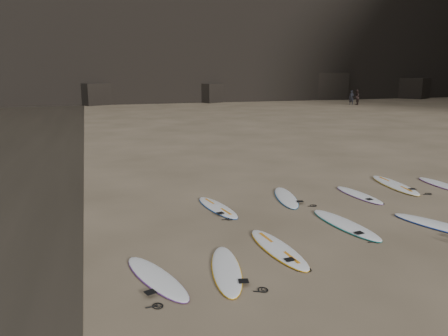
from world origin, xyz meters
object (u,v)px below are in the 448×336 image
at_px(surfboard_9, 443,185).
at_px(person_b, 356,97).
at_px(surfboard_3, 441,226).
at_px(surfboard_0, 226,269).
at_px(surfboard_7, 359,195).
at_px(surfboard_8, 395,185).
at_px(surfboard_5, 217,207).
at_px(person_a, 351,98).
at_px(surfboard_2, 345,224).
at_px(surfboard_6, 286,197).
at_px(surfboard_11, 156,277).
at_px(surfboard_1, 278,248).

xyz_separation_m(surfboard_9, person_b, (18.33, 32.58, 0.83)).
bearing_deg(surfboard_3, surfboard_9, 24.18).
relative_size(surfboard_0, person_b, 1.33).
relative_size(surfboard_7, surfboard_8, 0.80).
height_order(surfboard_8, person_b, person_b).
height_order(surfboard_5, surfboard_9, surfboard_9).
bearing_deg(surfboard_0, person_a, 65.93).
bearing_deg(surfboard_3, surfboard_2, 137.79).
height_order(surfboard_6, surfboard_11, surfboard_6).
xyz_separation_m(surfboard_5, surfboard_11, (-2.38, -3.88, -0.00)).
height_order(surfboard_2, surfboard_3, same).
xyz_separation_m(surfboard_5, surfboard_9, (8.22, 0.07, 0.00)).
distance_m(surfboard_7, person_b, 39.37).
xyz_separation_m(surfboard_7, surfboard_9, (3.51, 0.17, 0.00)).
distance_m(surfboard_6, person_a, 40.51).
xyz_separation_m(surfboard_5, surfboard_8, (6.61, 0.58, 0.01)).
height_order(surfboard_7, surfboard_8, surfboard_8).
bearing_deg(surfboard_9, surfboard_3, -132.37).
height_order(surfboard_3, person_b, person_b).
relative_size(surfboard_2, surfboard_11, 1.13).
bearing_deg(person_b, surfboard_8, 10.89).
relative_size(surfboard_1, person_a, 1.50).
bearing_deg(surfboard_8, surfboard_2, -135.59).
height_order(surfboard_2, surfboard_7, surfboard_2).
height_order(surfboard_3, person_a, person_a).
bearing_deg(surfboard_3, surfboard_11, 163.14).
distance_m(surfboard_2, surfboard_9, 6.00).
distance_m(surfboard_3, surfboard_5, 5.98).
bearing_deg(surfboard_11, surfboard_2, -2.08).
bearing_deg(surfboard_11, surfboard_1, -6.68).
relative_size(surfboard_6, surfboard_8, 0.86).
height_order(surfboard_0, surfboard_9, same).
bearing_deg(surfboard_1, surfboard_9, 19.59).
xyz_separation_m(surfboard_3, surfboard_5, (-5.03, 3.23, -0.00)).
xyz_separation_m(surfboard_7, surfboard_8, (1.90, 0.68, 0.01)).
xyz_separation_m(surfboard_6, person_b, (24.19, 32.32, 0.83)).
bearing_deg(person_a, surfboard_2, -71.66).
bearing_deg(surfboard_1, surfboard_7, 32.99).
height_order(surfboard_1, surfboard_6, surfboard_1).
height_order(surfboard_0, surfboard_3, surfboard_3).
xyz_separation_m(surfboard_3, person_b, (21.51, 35.88, 0.82)).
relative_size(surfboard_5, surfboard_11, 1.00).
distance_m(surfboard_0, surfboard_2, 4.05).
distance_m(surfboard_2, person_b, 42.36).
bearing_deg(surfboard_0, surfboard_5, 88.18).
bearing_deg(surfboard_3, surfboard_6, 105.06).
height_order(surfboard_0, person_a, person_a).
bearing_deg(surfboard_11, surfboard_7, 9.71).
distance_m(surfboard_2, surfboard_3, 2.44).
bearing_deg(surfboard_6, surfboard_8, 17.06).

